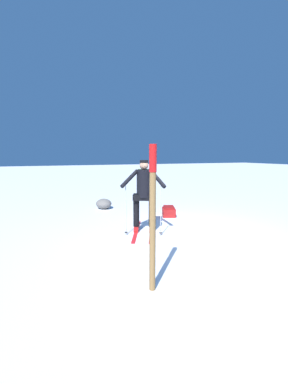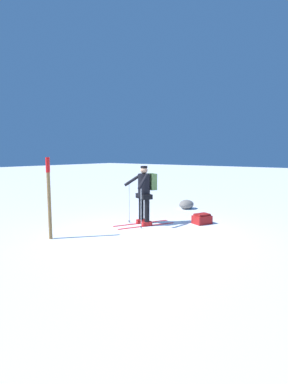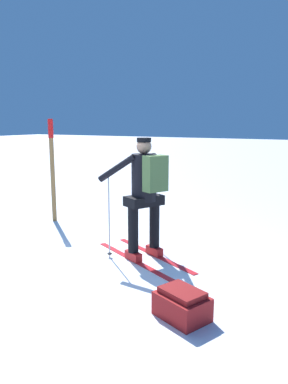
% 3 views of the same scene
% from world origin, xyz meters
% --- Properties ---
extents(ground_plane, '(80.00, 80.00, 0.00)m').
position_xyz_m(ground_plane, '(0.00, 0.00, 0.00)').
color(ground_plane, white).
extents(skier, '(1.86, 1.26, 1.76)m').
position_xyz_m(skier, '(-0.73, -0.72, 1.03)').
color(skier, red).
rests_on(skier, ground_plane).
extents(dropped_backpack, '(0.62, 0.55, 0.31)m').
position_xyz_m(dropped_backpack, '(-1.89, 0.59, 0.15)').
color(dropped_backpack, maroon).
rests_on(dropped_backpack, ground_plane).
extents(trail_marker, '(0.10, 0.10, 2.04)m').
position_xyz_m(trail_marker, '(1.90, -1.69, 1.18)').
color(trail_marker, olive).
rests_on(trail_marker, ground_plane).
extents(rock_boulder, '(0.63, 0.53, 0.34)m').
position_xyz_m(rock_boulder, '(-3.75, -1.01, 0.17)').
color(rock_boulder, slate).
rests_on(rock_boulder, ground_plane).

